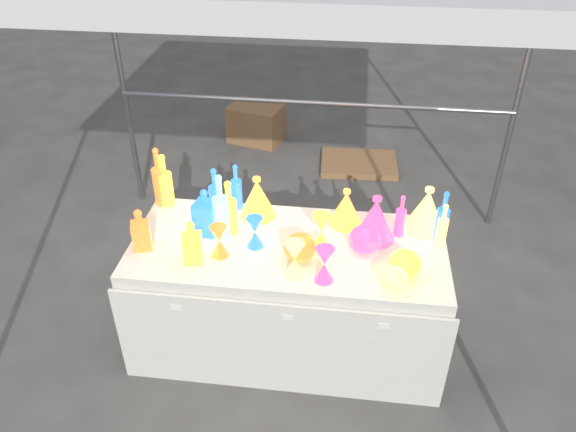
# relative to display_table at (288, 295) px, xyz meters

# --- Properties ---
(ground) EXTENTS (80.00, 80.00, 0.00)m
(ground) POSITION_rel_display_table_xyz_m (-0.00, 0.01, -0.37)
(ground) COLOR #63605B
(ground) RESTS_ON ground
(display_table) EXTENTS (1.84, 0.83, 0.75)m
(display_table) POSITION_rel_display_table_xyz_m (0.00, 0.00, 0.00)
(display_table) COLOR silver
(display_table) RESTS_ON ground
(cardboard_box_closed) EXTENTS (0.61, 0.51, 0.38)m
(cardboard_box_closed) POSITION_rel_display_table_xyz_m (-0.68, 2.78, -0.18)
(cardboard_box_closed) COLOR #996B45
(cardboard_box_closed) RESTS_ON ground
(cardboard_box_flat) EXTENTS (0.75, 0.55, 0.06)m
(cardboard_box_flat) POSITION_rel_display_table_xyz_m (0.40, 2.33, -0.34)
(cardboard_box_flat) COLOR #996B45
(cardboard_box_flat) RESTS_ON ground
(bottle_0) EXTENTS (0.11, 0.11, 0.35)m
(bottle_0) POSITION_rel_display_table_xyz_m (-0.81, 0.34, 0.55)
(bottle_0) COLOR #E24B15
(bottle_0) RESTS_ON display_table
(bottle_1) EXTENTS (0.08, 0.08, 0.30)m
(bottle_1) POSITION_rel_display_table_xyz_m (-0.37, 0.36, 0.53)
(bottle_1) COLOR #157839
(bottle_1) RESTS_ON display_table
(bottle_2) EXTENTS (0.11, 0.11, 0.39)m
(bottle_2) POSITION_rel_display_table_xyz_m (-0.84, 0.34, 0.57)
(bottle_2) COLOR orange
(bottle_2) RESTS_ON display_table
(bottle_5) EXTENTS (0.11, 0.11, 0.41)m
(bottle_5) POSITION_rel_display_table_xyz_m (-0.39, 0.05, 0.58)
(bottle_5) COLOR #A72156
(bottle_5) RESTS_ON display_table
(bottle_6) EXTENTS (0.11, 0.11, 0.35)m
(bottle_6) POSITION_rel_display_table_xyz_m (-0.35, 0.09, 0.55)
(bottle_6) COLOR #E24B15
(bottle_6) RESTS_ON display_table
(bottle_7) EXTENTS (0.09, 0.09, 0.33)m
(bottle_7) POSITION_rel_display_table_xyz_m (-0.47, 0.24, 0.54)
(bottle_7) COLOR #157839
(bottle_7) RESTS_ON display_table
(decanter_0) EXTENTS (0.12, 0.12, 0.26)m
(decanter_0) POSITION_rel_display_table_xyz_m (-0.50, -0.19, 0.50)
(decanter_0) COLOR #E24B15
(decanter_0) RESTS_ON display_table
(decanter_1) EXTENTS (0.13, 0.13, 0.25)m
(decanter_1) POSITION_rel_display_table_xyz_m (-0.81, -0.11, 0.50)
(decanter_1) COLOR orange
(decanter_1) RESTS_ON display_table
(decanter_2) EXTENTS (0.14, 0.14, 0.29)m
(decanter_2) POSITION_rel_display_table_xyz_m (-0.49, 0.08, 0.52)
(decanter_2) COLOR #157839
(decanter_2) RESTS_ON display_table
(hourglass_0) EXTENTS (0.12, 0.12, 0.19)m
(hourglass_0) POSITION_rel_display_table_xyz_m (-0.36, -0.13, 0.47)
(hourglass_0) COLOR orange
(hourglass_0) RESTS_ON display_table
(hourglass_1) EXTENTS (0.14, 0.14, 0.20)m
(hourglass_1) POSITION_rel_display_table_xyz_m (0.22, -0.27, 0.48)
(hourglass_1) COLOR #1F45B5
(hourglass_1) RESTS_ON display_table
(hourglass_2) EXTENTS (0.11, 0.11, 0.21)m
(hourglass_2) POSITION_rel_display_table_xyz_m (0.07, -0.25, 0.48)
(hourglass_2) COLOR #168B80
(hourglass_2) RESTS_ON display_table
(hourglass_4) EXTENTS (0.12, 0.12, 0.22)m
(hourglass_4) POSITION_rel_display_table_xyz_m (0.19, 0.01, 0.49)
(hourglass_4) COLOR #E24B15
(hourglass_4) RESTS_ON display_table
(hourglass_5) EXTENTS (0.12, 0.12, 0.19)m
(hourglass_5) POSITION_rel_display_table_xyz_m (-0.18, -0.02, 0.47)
(hourglass_5) COLOR #157839
(hourglass_5) RESTS_ON display_table
(globe_0) EXTENTS (0.20, 0.20, 0.14)m
(globe_0) POSITION_rel_display_table_xyz_m (0.64, -0.18, 0.44)
(globe_0) COLOR #E24B15
(globe_0) RESTS_ON display_table
(globe_1) EXTENTS (0.19, 0.19, 0.12)m
(globe_1) POSITION_rel_display_table_xyz_m (0.58, -0.30, 0.44)
(globe_1) COLOR #168B80
(globe_1) RESTS_ON display_table
(globe_2) EXTENTS (0.20, 0.20, 0.14)m
(globe_2) POSITION_rel_display_table_xyz_m (0.08, -0.11, 0.45)
(globe_2) COLOR orange
(globe_2) RESTS_ON display_table
(globe_3) EXTENTS (0.24, 0.24, 0.14)m
(globe_3) POSITION_rel_display_table_xyz_m (0.43, 0.01, 0.45)
(globe_3) COLOR #1F45B5
(globe_3) RESTS_ON display_table
(lampshade_0) EXTENTS (0.27, 0.27, 0.26)m
(lampshade_0) POSITION_rel_display_table_xyz_m (-0.22, 0.29, 0.51)
(lampshade_0) COLOR yellow
(lampshade_0) RESTS_ON display_table
(lampshade_1) EXTENTS (0.25, 0.25, 0.24)m
(lampshade_1) POSITION_rel_display_table_xyz_m (0.31, 0.26, 0.49)
(lampshade_1) COLOR yellow
(lampshade_1) RESTS_ON display_table
(lampshade_2) EXTENTS (0.28, 0.28, 0.28)m
(lampshade_2) POSITION_rel_display_table_xyz_m (0.48, 0.14, 0.51)
(lampshade_2) COLOR #1F45B5
(lampshade_2) RESTS_ON display_table
(lampshade_3) EXTENTS (0.30, 0.30, 0.28)m
(lampshade_3) POSITION_rel_display_table_xyz_m (0.78, 0.27, 0.52)
(lampshade_3) COLOR #168B80
(lampshade_3) RESTS_ON display_table
(bottle_8) EXTENTS (0.08, 0.08, 0.33)m
(bottle_8) POSITION_rel_display_table_xyz_m (0.86, 0.17, 0.54)
(bottle_8) COLOR #157839
(bottle_8) RESTS_ON display_table
(bottle_10) EXTENTS (0.08, 0.08, 0.27)m
(bottle_10) POSITION_rel_display_table_xyz_m (0.63, 0.19, 0.51)
(bottle_10) COLOR #1F45B5
(bottle_10) RESTS_ON display_table
(bottle_11) EXTENTS (0.08, 0.08, 0.27)m
(bottle_11) POSITION_rel_display_table_xyz_m (0.86, 0.12, 0.51)
(bottle_11) COLOR #168B80
(bottle_11) RESTS_ON display_table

